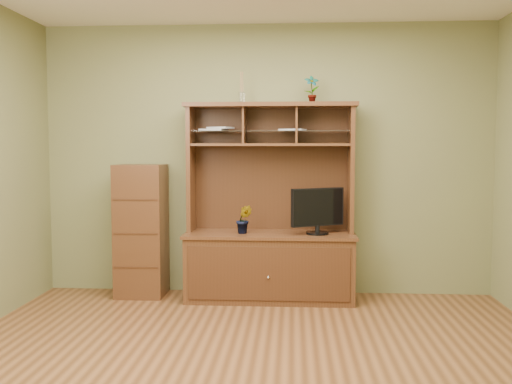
{
  "coord_description": "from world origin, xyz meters",
  "views": [
    {
      "loc": [
        0.27,
        -3.75,
        1.47
      ],
      "look_at": [
        -0.05,
        1.2,
        1.08
      ],
      "focal_mm": 40.0,
      "sensor_mm": 36.0,
      "label": 1
    }
  ],
  "objects": [
    {
      "name": "room",
      "position": [
        0.0,
        0.0,
        1.35
      ],
      "size": [
        4.54,
        4.04,
        2.74
      ],
      "color": "#543118",
      "rests_on": "ground"
    },
    {
      "name": "monitor",
      "position": [
        0.5,
        1.65,
        0.88
      ],
      "size": [
        0.51,
        0.31,
        0.44
      ],
      "rotation": [
        0.0,
        0.0,
        0.51
      ],
      "color": "black",
      "rests_on": "media_hutch"
    },
    {
      "name": "magazines",
      "position": [
        -0.24,
        1.8,
        1.65
      ],
      "size": [
        1.05,
        0.24,
        0.04
      ],
      "color": "#A5A6AA",
      "rests_on": "media_hutch"
    },
    {
      "name": "orchid_plant",
      "position": [
        -0.2,
        1.65,
        0.79
      ],
      "size": [
        0.15,
        0.12,
        0.27
      ],
      "primitive_type": "imported",
      "rotation": [
        0.0,
        0.0,
        -0.02
      ],
      "color": "#2A581E",
      "rests_on": "media_hutch"
    },
    {
      "name": "top_plant",
      "position": [
        0.45,
        1.8,
        2.03
      ],
      "size": [
        0.15,
        0.12,
        0.27
      ],
      "primitive_type": "imported",
      "rotation": [
        0.0,
        0.0,
        0.16
      ],
      "color": "#3F6724",
      "rests_on": "media_hutch"
    },
    {
      "name": "media_hutch",
      "position": [
        0.05,
        1.73,
        0.52
      ],
      "size": [
        1.66,
        0.61,
        1.9
      ],
      "color": "#3F2312",
      "rests_on": "room"
    },
    {
      "name": "side_cabinet",
      "position": [
        -1.23,
        1.77,
        0.65
      ],
      "size": [
        0.47,
        0.43,
        1.31
      ],
      "color": "#3F2312",
      "rests_on": "room"
    },
    {
      "name": "reed_diffuser",
      "position": [
        -0.23,
        1.81,
        2.02
      ],
      "size": [
        0.06,
        0.06,
        0.3
      ],
      "color": "silver",
      "rests_on": "media_hutch"
    }
  ]
}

